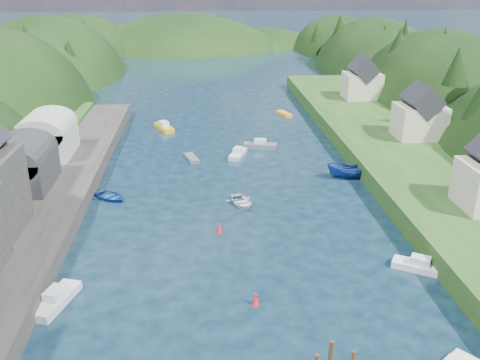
{
  "coord_description": "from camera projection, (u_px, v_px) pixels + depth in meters",
  "views": [
    {
      "loc": [
        -4.33,
        -28.85,
        26.53
      ],
      "look_at": [
        0.0,
        28.0,
        4.0
      ],
      "focal_mm": 40.0,
      "sensor_mm": 36.0,
      "label": 1
    }
  ],
  "objects": [
    {
      "name": "ground",
      "position": [
        229.0,
        152.0,
        83.18
      ],
      "size": [
        600.0,
        600.0,
        0.0
      ],
      "primitive_type": "plane",
      "color": "black",
      "rests_on": "ground"
    },
    {
      "name": "hillside_right",
      "position": [
        436.0,
        143.0,
        112.27
      ],
      "size": [
        36.0,
        245.56,
        48.0
      ],
      "color": "black",
      "rests_on": "ground"
    },
    {
      "name": "far_hills",
      "position": [
        214.0,
        75.0,
        202.23
      ],
      "size": [
        103.0,
        68.0,
        44.0
      ],
      "color": "black",
      "rests_on": "ground"
    },
    {
      "name": "hill_trees",
      "position": [
        232.0,
        65.0,
        93.1
      ],
      "size": [
        91.5,
        145.21,
        12.33
      ],
      "color": "black",
      "rests_on": "ground"
    },
    {
      "name": "quay_left",
      "position": [
        7.0,
        244.0,
        53.29
      ],
      "size": [
        12.0,
        110.0,
        2.0
      ],
      "primitive_type": "cube",
      "color": "#2D2B28",
      "rests_on": "ground"
    },
    {
      "name": "boat_sheds",
      "position": [
        34.0,
        145.0,
        69.2
      ],
      "size": [
        7.0,
        21.0,
        7.5
      ],
      "color": "#2D2D30",
      "rests_on": "quay_left"
    },
    {
      "name": "terrace_right",
      "position": [
        410.0,
        162.0,
        75.23
      ],
      "size": [
        16.0,
        120.0,
        2.4
      ],
      "primitive_type": "cube",
      "color": "#234719",
      "rests_on": "ground"
    },
    {
      "name": "right_bank_cottages",
      "position": [
        413.0,
        115.0,
        81.46
      ],
      "size": [
        9.0,
        59.24,
        8.41
      ],
      "color": "beige",
      "rests_on": "terrace_right"
    },
    {
      "name": "channel_buoy_near",
      "position": [
        256.0,
        300.0,
        45.22
      ],
      "size": [
        0.7,
        0.7,
        1.1
      ],
      "color": "red",
      "rests_on": "ground"
    },
    {
      "name": "channel_buoy_far",
      "position": [
        219.0,
        229.0,
        57.62
      ],
      "size": [
        0.7,
        0.7,
        1.1
      ],
      "color": "red",
      "rests_on": "ground"
    },
    {
      "name": "moored_boats",
      "position": [
        264.0,
        212.0,
        61.22
      ],
      "size": [
        37.3,
        89.76,
        2.3
      ],
      "color": "navy",
      "rests_on": "ground"
    }
  ]
}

